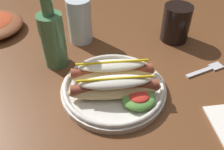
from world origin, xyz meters
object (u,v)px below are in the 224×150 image
water_cup (80,21)px  glass_bottle (53,38)px  hot_dog_plate (115,85)px  soda_cup (176,23)px  fork (207,69)px

water_cup → glass_bottle: (-0.07, -0.11, 0.02)m
hot_dog_plate → soda_cup: (0.22, 0.22, 0.03)m
soda_cup → glass_bottle: (-0.37, -0.08, 0.03)m
fork → glass_bottle: bearing=150.3°
soda_cup → glass_bottle: 0.38m
hot_dog_plate → glass_bottle: 0.21m
fork → glass_bottle: 0.43m
fork → soda_cup: size_ratio=1.05×
water_cup → hot_dog_plate: bearing=-73.1°
soda_cup → glass_bottle: size_ratio=0.52×
hot_dog_plate → fork: 0.28m
hot_dog_plate → water_cup: size_ratio=1.89×
hot_dog_plate → fork: size_ratio=2.20×
hot_dog_plate → soda_cup: soda_cup is taller
fork → water_cup: water_cup is taller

